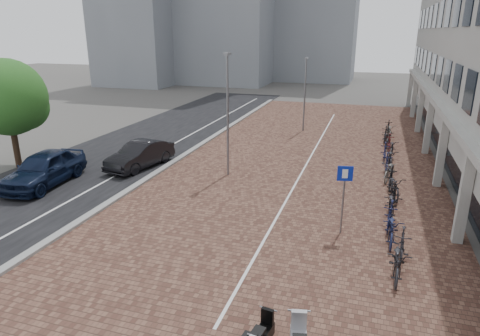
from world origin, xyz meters
name	(u,v)px	position (x,y,z in m)	size (l,w,h in m)	color
ground	(185,258)	(0.00, 0.00, 0.00)	(140.00, 140.00, 0.00)	#474442
plaza_brick	(304,162)	(2.00, 12.00, 0.01)	(14.50, 42.00, 0.04)	brown
street_asphalt	(137,146)	(-9.00, 12.00, 0.01)	(8.00, 50.00, 0.03)	black
curb	(192,150)	(-5.10, 12.00, 0.07)	(0.35, 42.00, 0.14)	gray
lane_line	(165,149)	(-7.00, 12.00, 0.02)	(0.12, 44.00, 0.00)	white
parking_line	(308,162)	(2.20, 12.00, 0.04)	(0.10, 30.00, 0.00)	white
car_navy	(44,169)	(-9.51, 4.34, 0.84)	(1.98, 4.91, 1.67)	black
car_dark	(140,155)	(-6.50, 8.24, 0.71)	(1.51, 4.33, 1.43)	black
parking_sign	(344,188)	(4.77, 3.45, 1.80)	(0.55, 0.15, 2.65)	slate
lamp_near	(228,117)	(-1.45, 8.48, 3.08)	(0.12, 0.12, 6.16)	gray
lamp_far	(305,96)	(0.59, 19.78, 2.67)	(0.12, 0.12, 5.33)	gray
street_tree	(11,99)	(-12.91, 6.32, 3.75)	(4.06, 4.06, 5.91)	#382619
bike_row	(390,168)	(6.63, 10.65, 0.52)	(1.22, 21.44, 1.05)	black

